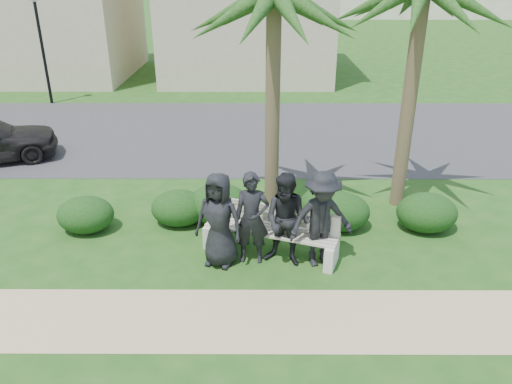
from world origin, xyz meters
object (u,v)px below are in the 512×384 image
street_lamp (39,29)px  park_bench (270,234)px  man_b (252,218)px  man_c (287,220)px  man_d (321,219)px  man_a (219,220)px

street_lamp → park_bench: (8.79, -11.74, -2.53)m
man_b → man_c: (0.66, -0.09, 0.01)m
park_bench → man_d: man_d is taller
street_lamp → man_c: 15.27m
park_bench → man_b: man_b is taller
street_lamp → man_b: (8.44, -12.01, -2.03)m
street_lamp → park_bench: size_ratio=1.51×
man_a → man_c: bearing=19.5°
man_a → man_b: size_ratio=1.02×
street_lamp → man_b: street_lamp is taller
man_b → man_a: bearing=-168.6°
man_a → street_lamp: bearing=142.2°
park_bench → man_a: size_ratio=1.53×
street_lamp → man_a: 14.56m
man_c → man_d: man_d is taller
street_lamp → man_a: bearing=-57.1°
man_c → man_d: bearing=17.9°
street_lamp → man_c: (9.10, -12.10, -2.02)m
man_a → man_d: size_ratio=0.97×
man_c → man_d: 0.63m
man_a → park_bench: bearing=40.1°
street_lamp → man_c: bearing=-53.1°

